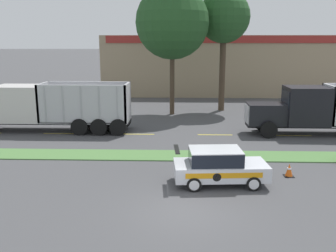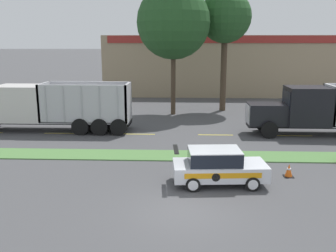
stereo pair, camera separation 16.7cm
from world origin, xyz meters
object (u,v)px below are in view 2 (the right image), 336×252
at_px(dump_truck_trail, 36,107).
at_px(traffic_cone, 289,170).
at_px(rally_car, 218,166).
at_px(dump_truck_mid, 319,111).

relative_size(dump_truck_trail, traffic_cone, 18.35).
bearing_deg(traffic_cone, dump_truck_trail, 150.42).
xyz_separation_m(dump_truck_trail, rally_car, (12.11, -9.91, -0.86)).
xyz_separation_m(dump_truck_mid, dump_truck_trail, (-19.83, 0.43, 0.02)).
bearing_deg(dump_truck_mid, traffic_cone, -116.76).
height_order(rally_car, traffic_cone, rally_car).
xyz_separation_m(dump_truck_mid, rally_car, (-7.72, -9.48, -0.84)).
relative_size(dump_truck_mid, rally_car, 2.66).
distance_m(rally_car, traffic_cone, 3.67).
distance_m(dump_truck_mid, dump_truck_trail, 19.83).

